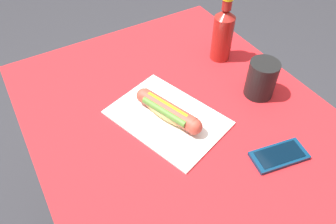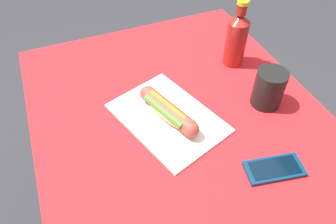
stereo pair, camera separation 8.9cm
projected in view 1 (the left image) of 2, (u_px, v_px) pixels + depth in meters
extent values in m
cylinder|color=brown|center=(188.00, 98.00, 1.56)|extent=(0.07, 0.07, 0.74)
cylinder|color=brown|center=(68.00, 148.00, 1.35)|extent=(0.07, 0.07, 0.74)
cube|color=brown|center=(178.00, 118.00, 0.94)|extent=(0.93, 0.76, 0.03)
cube|color=red|center=(179.00, 114.00, 0.93)|extent=(0.99, 0.82, 0.00)
cube|color=white|center=(168.00, 118.00, 0.91)|extent=(0.37, 0.31, 0.01)
ellipsoid|color=#DBB26B|center=(168.00, 112.00, 0.89)|extent=(0.18, 0.11, 0.05)
cylinder|color=#B24233|center=(168.00, 110.00, 0.89)|extent=(0.19, 0.10, 0.05)
sphere|color=#B24233|center=(144.00, 96.00, 0.93)|extent=(0.04, 0.04, 0.04)
sphere|color=#B24233|center=(194.00, 127.00, 0.85)|extent=(0.04, 0.04, 0.04)
cube|color=yellow|center=(168.00, 105.00, 0.87)|extent=(0.13, 0.05, 0.00)
cylinder|color=#4C7A2D|center=(164.00, 112.00, 0.87)|extent=(0.15, 0.07, 0.02)
cube|color=#0A2D4C|center=(279.00, 156.00, 0.82)|extent=(0.09, 0.16, 0.01)
cube|color=black|center=(280.00, 154.00, 0.81)|extent=(0.08, 0.13, 0.00)
cylinder|color=maroon|center=(222.00, 38.00, 1.06)|extent=(0.07, 0.07, 0.15)
cone|color=maroon|center=(226.00, 13.00, 0.99)|extent=(0.07, 0.07, 0.03)
cylinder|color=maroon|center=(227.00, 4.00, 0.97)|extent=(0.03, 0.03, 0.03)
cylinder|color=black|center=(261.00, 79.00, 0.95)|extent=(0.09, 0.09, 0.12)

